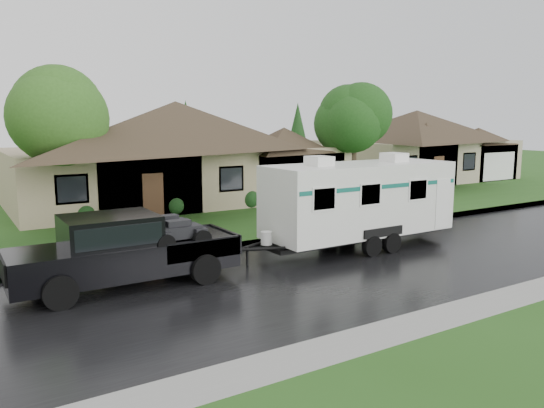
# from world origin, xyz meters

# --- Properties ---
(ground) EXTENTS (140.00, 140.00, 0.00)m
(ground) POSITION_xyz_m (0.00, 0.00, 0.00)
(ground) COLOR #28541A
(ground) RESTS_ON ground
(road) EXTENTS (140.00, 8.00, 0.01)m
(road) POSITION_xyz_m (0.00, -2.00, 0.01)
(road) COLOR black
(road) RESTS_ON ground
(curb) EXTENTS (140.00, 0.50, 0.15)m
(curb) POSITION_xyz_m (0.00, 2.25, 0.07)
(curb) COLOR gray
(curb) RESTS_ON ground
(lawn) EXTENTS (140.00, 26.00, 0.15)m
(lawn) POSITION_xyz_m (0.00, 15.00, 0.07)
(lawn) COLOR #28541A
(lawn) RESTS_ON ground
(house_main) EXTENTS (19.44, 10.80, 6.90)m
(house_main) POSITION_xyz_m (2.29, 13.84, 3.59)
(house_main) COLOR tan
(house_main) RESTS_ON lawn
(house_neighbor) EXTENTS (15.12, 9.72, 6.45)m
(house_neighbor) POSITION_xyz_m (22.27, 14.34, 3.32)
(house_neighbor) COLOR tan
(house_neighbor) RESTS_ON lawn
(tree_left_green) EXTENTS (4.15, 4.15, 6.87)m
(tree_left_green) POSITION_xyz_m (-5.51, 9.30, 4.92)
(tree_left_green) COLOR #382B1E
(tree_left_green) RESTS_ON lawn
(tree_right_green) EXTENTS (3.92, 3.92, 6.49)m
(tree_right_green) POSITION_xyz_m (11.00, 9.12, 4.65)
(tree_right_green) COLOR #382B1E
(tree_right_green) RESTS_ON lawn
(shrub_row) EXTENTS (13.60, 1.00, 1.00)m
(shrub_row) POSITION_xyz_m (2.00, 9.30, 0.65)
(shrub_row) COLOR #143814
(shrub_row) RESTS_ON lawn
(pickup_truck) EXTENTS (6.26, 2.38, 2.09)m
(pickup_truck) POSITION_xyz_m (-5.41, -0.14, 1.12)
(pickup_truck) COLOR black
(pickup_truck) RESTS_ON ground
(travel_trailer) EXTENTS (7.72, 2.71, 3.46)m
(travel_trailer) POSITION_xyz_m (3.40, -0.14, 1.84)
(travel_trailer) COLOR white
(travel_trailer) RESTS_ON ground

